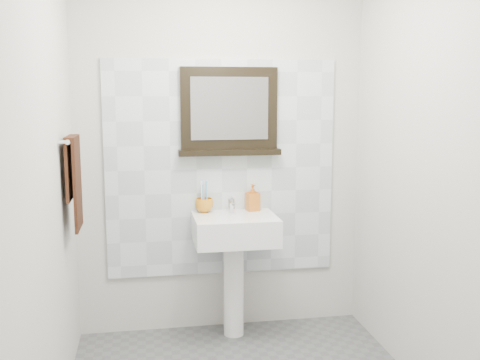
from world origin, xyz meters
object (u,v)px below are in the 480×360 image
toothbrush_cup (204,205)px  soap_dispenser (253,197)px  hand_towel (74,175)px  framed_mirror (229,113)px  pedestal_sink (235,242)px

toothbrush_cup → soap_dispenser: bearing=0.1°
toothbrush_cup → hand_towel: 0.95m
soap_dispenser → framed_mirror: size_ratio=0.27×
toothbrush_cup → hand_towel: (-0.81, -0.41, 0.29)m
pedestal_sink → framed_mirror: (-0.01, 0.19, 0.86)m
framed_mirror → hand_towel: framed_mirror is taller
soap_dispenser → hand_towel: bearing=-172.7°
soap_dispenser → pedestal_sink: bearing=-149.2°
pedestal_sink → soap_dispenser: (0.15, 0.14, 0.28)m
toothbrush_cup → hand_towel: hand_towel is taller
hand_towel → toothbrush_cup: bearing=26.7°
toothbrush_cup → framed_mirror: bearing=14.5°
framed_mirror → hand_towel: size_ratio=1.28×
soap_dispenser → framed_mirror: (-0.16, 0.05, 0.58)m
soap_dispenser → hand_towel: hand_towel is taller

